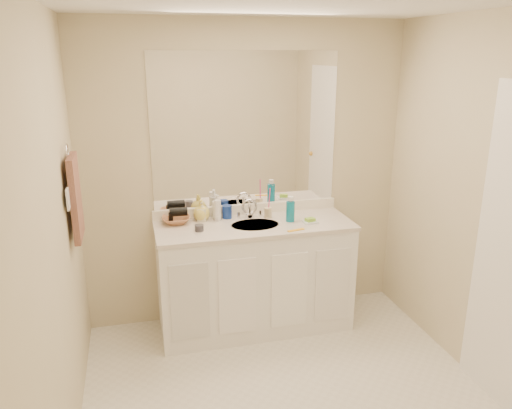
% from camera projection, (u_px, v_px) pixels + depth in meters
% --- Properties ---
extents(floor, '(2.60, 2.60, 0.00)m').
position_uv_depth(floor, '(294.00, 407.00, 3.15)').
color(floor, white).
rests_on(floor, ground).
extents(wall_back, '(2.60, 0.02, 2.40)m').
position_uv_depth(wall_back, '(246.00, 175.00, 4.00)').
color(wall_back, beige).
rests_on(wall_back, floor).
extents(wall_front, '(2.60, 0.02, 2.40)m').
position_uv_depth(wall_front, '(431.00, 362.00, 1.59)').
color(wall_front, beige).
rests_on(wall_front, floor).
extents(wall_left, '(0.02, 2.60, 2.40)m').
position_uv_depth(wall_left, '(52.00, 250.00, 2.49)').
color(wall_left, beige).
rests_on(wall_left, floor).
extents(wall_right, '(0.02, 2.60, 2.40)m').
position_uv_depth(wall_right, '(497.00, 211.00, 3.10)').
color(wall_right, beige).
rests_on(wall_right, floor).
extents(vanity_cabinet, '(1.50, 0.55, 0.85)m').
position_uv_depth(vanity_cabinet, '(254.00, 278.00, 3.98)').
color(vanity_cabinet, white).
rests_on(vanity_cabinet, floor).
extents(countertop, '(1.52, 0.57, 0.03)m').
position_uv_depth(countertop, '(254.00, 226.00, 3.85)').
color(countertop, beige).
rests_on(countertop, vanity_cabinet).
extents(backsplash, '(1.52, 0.03, 0.08)m').
position_uv_depth(backsplash, '(247.00, 209.00, 4.07)').
color(backsplash, white).
rests_on(backsplash, countertop).
extents(sink_basin, '(0.37, 0.37, 0.02)m').
position_uv_depth(sink_basin, '(255.00, 226.00, 3.83)').
color(sink_basin, beige).
rests_on(sink_basin, countertop).
extents(faucet, '(0.02, 0.02, 0.11)m').
position_uv_depth(faucet, '(250.00, 211.00, 3.97)').
color(faucet, silver).
rests_on(faucet, countertop).
extents(mirror, '(1.48, 0.01, 1.20)m').
position_uv_depth(mirror, '(246.00, 131.00, 3.89)').
color(mirror, white).
rests_on(mirror, wall_back).
extents(blue_mug, '(0.10, 0.10, 0.10)m').
position_uv_depth(blue_mug, '(227.00, 212.00, 3.96)').
color(blue_mug, navy).
rests_on(blue_mug, countertop).
extents(tan_cup, '(0.06, 0.06, 0.08)m').
position_uv_depth(tan_cup, '(268.00, 213.00, 3.98)').
color(tan_cup, beige).
rests_on(tan_cup, countertop).
extents(toothbrush, '(0.02, 0.04, 0.19)m').
position_uv_depth(toothbrush, '(269.00, 199.00, 3.95)').
color(toothbrush, '#F94191').
rests_on(toothbrush, tan_cup).
extents(mouthwash_bottle, '(0.08, 0.08, 0.16)m').
position_uv_depth(mouthwash_bottle, '(290.00, 211.00, 3.88)').
color(mouthwash_bottle, '#0C7597').
rests_on(mouthwash_bottle, countertop).
extents(soap_dish, '(0.11, 0.09, 0.01)m').
position_uv_depth(soap_dish, '(310.00, 222.00, 3.86)').
color(soap_dish, white).
rests_on(soap_dish, countertop).
extents(green_soap, '(0.08, 0.07, 0.03)m').
position_uv_depth(green_soap, '(310.00, 220.00, 3.86)').
color(green_soap, '#85C22F').
rests_on(green_soap, soap_dish).
extents(orange_comb, '(0.14, 0.06, 0.01)m').
position_uv_depth(orange_comb, '(296.00, 230.00, 3.70)').
color(orange_comb, '#FFB11A').
rests_on(orange_comb, countertop).
extents(dark_jar, '(0.08, 0.08, 0.05)m').
position_uv_depth(dark_jar, '(199.00, 228.00, 3.68)').
color(dark_jar, '#37363D').
rests_on(dark_jar, countertop).
extents(extra_white_bottle, '(0.07, 0.07, 0.17)m').
position_uv_depth(extra_white_bottle, '(218.00, 211.00, 3.89)').
color(extra_white_bottle, white).
rests_on(extra_white_bottle, countertop).
extents(soap_bottle_white, '(0.10, 0.10, 0.20)m').
position_uv_depth(soap_bottle_white, '(217.00, 207.00, 3.93)').
color(soap_bottle_white, silver).
rests_on(soap_bottle_white, countertop).
extents(soap_bottle_cream, '(0.09, 0.09, 0.15)m').
position_uv_depth(soap_bottle_cream, '(202.00, 211.00, 3.89)').
color(soap_bottle_cream, '#EFEAC2').
rests_on(soap_bottle_cream, countertop).
extents(soap_bottle_yellow, '(0.16, 0.16, 0.16)m').
position_uv_depth(soap_bottle_yellow, '(201.00, 210.00, 3.90)').
color(soap_bottle_yellow, '#E2D158').
rests_on(soap_bottle_yellow, countertop).
extents(wicker_basket, '(0.22, 0.22, 0.05)m').
position_uv_depth(wicker_basket, '(176.00, 220.00, 3.85)').
color(wicker_basket, '#AC6B45').
rests_on(wicker_basket, countertop).
extents(hair_dryer, '(0.14, 0.07, 0.07)m').
position_uv_depth(hair_dryer, '(178.00, 212.00, 3.84)').
color(hair_dryer, black).
rests_on(hair_dryer, wicker_basket).
extents(towel_ring, '(0.01, 0.11, 0.11)m').
position_uv_depth(towel_ring, '(67.00, 152.00, 3.11)').
color(towel_ring, silver).
rests_on(towel_ring, wall_left).
extents(hand_towel, '(0.04, 0.32, 0.55)m').
position_uv_depth(hand_towel, '(76.00, 198.00, 3.21)').
color(hand_towel, brown).
rests_on(hand_towel, towel_ring).
extents(switch_plate, '(0.01, 0.08, 0.13)m').
position_uv_depth(switch_plate, '(68.00, 199.00, 3.00)').
color(switch_plate, white).
rests_on(switch_plate, wall_left).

